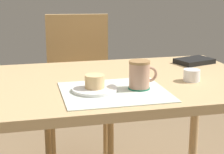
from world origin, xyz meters
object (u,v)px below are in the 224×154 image
small_book (194,61)px  wooden_chair (78,87)px  pastry (95,81)px  sugar_bowl (192,75)px  dining_table (108,98)px  pastry_plate (95,89)px  coffee_mug (140,74)px

small_book → wooden_chair: bearing=119.7°
pastry → sugar_bowl: 0.43m
wooden_chair → dining_table: bearing=100.3°
pastry_plate → pastry: bearing=0.0°
coffee_mug → pastry_plate: bearing=176.6°
dining_table → pastry: 0.21m
dining_table → pastry_plate: pastry_plate is taller
dining_table → coffee_mug: coffee_mug is taller
pastry_plate → small_book: bearing=32.2°
pastry_plate → coffee_mug: (0.18, -0.01, 0.05)m
sugar_bowl → small_book: 0.35m
wooden_chair → coffee_mug: (0.12, -0.87, 0.30)m
pastry → sugar_bowl: size_ratio=1.07×
wooden_chair → coffee_mug: size_ratio=8.38×
pastry_plate → small_book: size_ratio=0.97×
pastry → sugar_bowl: pastry is taller
wooden_chair → sugar_bowl: 0.92m
wooden_chair → sugar_bowl: size_ratio=13.69×
coffee_mug → small_book: coffee_mug is taller
pastry → sugar_bowl: (0.43, 0.06, -0.02)m
pastry_plate → sugar_bowl: 0.43m
pastry → pastry_plate: bearing=0.0°
wooden_chair → coffee_mug: bearing=105.6°
pastry → wooden_chair: bearing=86.1°
dining_table → coffee_mug: 0.23m
pastry → small_book: 0.69m
pastry → coffee_mug: 0.18m
pastry_plate → small_book: small_book is taller
dining_table → coffee_mug: size_ratio=11.20×
wooden_chair → small_book: wooden_chair is taller
wooden_chair → pastry: (-0.06, -0.86, 0.27)m
coffee_mug → dining_table: bearing=118.2°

